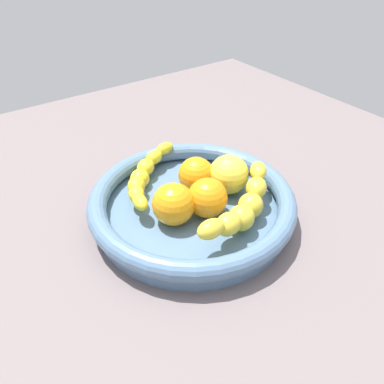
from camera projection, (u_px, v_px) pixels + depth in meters
kitchen_counter at (192, 223)px, 63.77cm from camera, size 120.00×120.00×3.00cm
fruit_bowl at (192, 204)px, 61.26cm from camera, size 33.42×33.42×5.18cm
banana_draped_left at (144, 176)px, 64.53cm from camera, size 14.87×15.05×4.34cm
banana_draped_right at (243, 206)px, 56.27cm from camera, size 10.76×19.46×5.40cm
orange_front at (174, 204)px, 56.85cm from camera, size 6.59×6.59×6.59cm
orange_mid_left at (196, 175)px, 63.62cm from camera, size 6.10×6.10×6.10cm
orange_mid_right at (208, 198)px, 58.32cm from camera, size 6.33×6.33×6.33cm
apple_yellow at (230, 176)px, 62.81cm from camera, size 6.76×6.76×6.76cm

